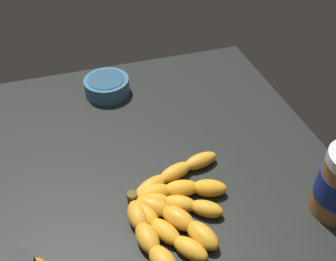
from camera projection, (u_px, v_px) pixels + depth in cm
name	position (u px, v px, depth cm)	size (l,w,h in cm)	color
ground_plane	(153.00, 152.00, 85.75)	(75.87, 73.59, 3.24)	black
banana_bunch	(171.00, 208.00, 70.02)	(22.20, 25.91, 3.73)	gold
small_bowl	(107.00, 86.00, 98.60)	(11.87, 11.87, 4.59)	teal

